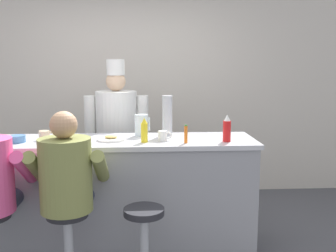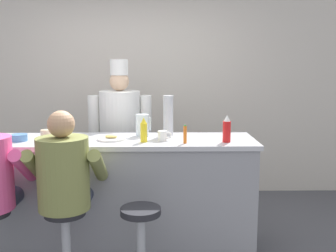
# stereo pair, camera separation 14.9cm
# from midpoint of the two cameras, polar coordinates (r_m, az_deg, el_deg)

# --- Properties ---
(wall_back) EXTENTS (10.00, 0.06, 2.70)m
(wall_back) POSITION_cam_midpoint_polar(r_m,az_deg,el_deg) (5.08, -4.34, 5.26)
(wall_back) COLOR beige
(wall_back) RESTS_ON ground_plane
(diner_counter) EXTENTS (2.39, 0.66, 1.03)m
(diner_counter) POSITION_cam_midpoint_polar(r_m,az_deg,el_deg) (3.61, -5.72, -9.89)
(diner_counter) COLOR gray
(diner_counter) RESTS_ON ground_plane
(ketchup_bottle_red) EXTENTS (0.07, 0.07, 0.23)m
(ketchup_bottle_red) POSITION_cam_midpoint_polar(r_m,az_deg,el_deg) (3.35, 9.78, -0.51)
(ketchup_bottle_red) COLOR red
(ketchup_bottle_red) RESTS_ON diner_counter
(mustard_bottle_yellow) EXTENTS (0.06, 0.06, 0.21)m
(mustard_bottle_yellow) POSITION_cam_midpoint_polar(r_m,az_deg,el_deg) (3.31, -2.25, -0.69)
(mustard_bottle_yellow) COLOR yellow
(mustard_bottle_yellow) RESTS_ON diner_counter
(hot_sauce_bottle_orange) EXTENTS (0.03, 0.03, 0.15)m
(hot_sauce_bottle_orange) POSITION_cam_midpoint_polar(r_m,az_deg,el_deg) (3.27, 3.80, -1.24)
(hot_sauce_bottle_orange) COLOR orange
(hot_sauce_bottle_orange) RESTS_ON diner_counter
(water_pitcher_clear) EXTENTS (0.14, 0.12, 0.20)m
(water_pitcher_clear) POSITION_cam_midpoint_polar(r_m,az_deg,el_deg) (3.61, -2.56, 0.14)
(water_pitcher_clear) COLOR silver
(water_pitcher_clear) RESTS_ON diner_counter
(breakfast_plate) EXTENTS (0.25, 0.25, 0.05)m
(breakfast_plate) POSITION_cam_midpoint_polar(r_m,az_deg,el_deg) (3.44, -6.99, -1.79)
(breakfast_plate) COLOR white
(breakfast_plate) RESTS_ON diner_counter
(cereal_bowl) EXTENTS (0.14, 0.14, 0.06)m
(cereal_bowl) POSITION_cam_midpoint_polar(r_m,az_deg,el_deg) (3.58, -19.67, -1.61)
(cereal_bowl) COLOR #4C7FB7
(cereal_bowl) RESTS_ON diner_counter
(coffee_mug_tan) EXTENTS (0.14, 0.09, 0.08)m
(coffee_mug_tan) POSITION_cam_midpoint_polar(r_m,az_deg,el_deg) (3.59, -16.10, -1.18)
(coffee_mug_tan) COLOR beige
(coffee_mug_tan) RESTS_ON diner_counter
(coffee_mug_white) EXTENTS (0.12, 0.08, 0.09)m
(coffee_mug_white) POSITION_cam_midpoint_polar(r_m,az_deg,el_deg) (3.37, 0.51, -1.44)
(coffee_mug_white) COLOR white
(coffee_mug_white) RESTS_ON diner_counter
(cup_stack_steel) EXTENTS (0.10, 0.10, 0.37)m
(cup_stack_steel) POSITION_cam_midpoint_polar(r_m,az_deg,el_deg) (3.61, 1.22, 1.53)
(cup_stack_steel) COLOR #B7BABF
(cup_stack_steel) RESTS_ON diner_counter
(diner_seated_olive) EXTENTS (0.58, 0.57, 1.35)m
(diner_seated_olive) POSITION_cam_midpoint_polar(r_m,az_deg,el_deg) (3.02, -13.41, -7.33)
(diner_seated_olive) COLOR #B2B5BA
(diner_seated_olive) RESTS_ON ground_plane
(empty_stool_round) EXTENTS (0.31, 0.31, 0.62)m
(empty_stool_round) POSITION_cam_midpoint_polar(r_m,az_deg,el_deg) (3.08, -2.53, -15.34)
(empty_stool_round) COLOR #B2B5BA
(empty_stool_round) RESTS_ON ground_plane
(cook_in_whites_near) EXTENTS (0.68, 0.43, 1.73)m
(cook_in_whites_near) POSITION_cam_midpoint_polar(r_m,az_deg,el_deg) (4.23, -5.95, -1.00)
(cook_in_whites_near) COLOR #232328
(cook_in_whites_near) RESTS_ON ground_plane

